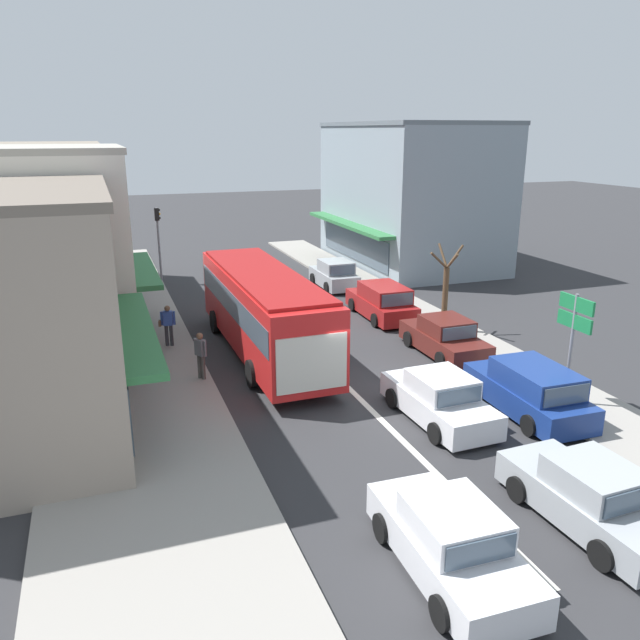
# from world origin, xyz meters

# --- Properties ---
(ground_plane) EXTENTS (140.00, 140.00, 0.00)m
(ground_plane) POSITION_xyz_m (0.00, 0.00, 0.00)
(ground_plane) COLOR #2D2D30
(lane_centre_line) EXTENTS (0.20, 28.00, 0.01)m
(lane_centre_line) POSITION_xyz_m (0.00, 4.00, 0.00)
(lane_centre_line) COLOR silver
(lane_centre_line) RESTS_ON ground
(sidewalk_left) EXTENTS (5.20, 44.00, 0.14)m
(sidewalk_left) POSITION_xyz_m (-6.80, 6.00, 0.07)
(sidewalk_left) COLOR gray
(sidewalk_left) RESTS_ON ground
(kerb_right) EXTENTS (2.80, 44.00, 0.12)m
(kerb_right) POSITION_xyz_m (6.20, 6.00, 0.06)
(kerb_right) COLOR gray
(kerb_right) RESTS_ON ground
(shopfront_mid_block) EXTENTS (8.91, 7.56, 7.70)m
(shopfront_mid_block) POSITION_xyz_m (-10.18, 8.87, 3.84)
(shopfront_mid_block) COLOR silver
(shopfront_mid_block) RESTS_ON ground
(shopfront_far_end) EXTENTS (7.59, 8.81, 7.67)m
(shopfront_far_end) POSITION_xyz_m (-10.18, 17.18, 3.83)
(shopfront_far_end) COLOR #B2A38E
(shopfront_far_end) RESTS_ON ground
(building_right_far) EXTENTS (8.62, 12.45, 8.77)m
(building_right_far) POSITION_xyz_m (11.48, 18.13, 4.38)
(building_right_far) COLOR #84939E
(building_right_far) RESTS_ON ground
(city_bus) EXTENTS (2.83, 10.88, 3.23)m
(city_bus) POSITION_xyz_m (-1.80, 4.37, 1.88)
(city_bus) COLOR red
(city_bus) RESTS_ON ground
(sedan_behind_bus_near) EXTENTS (1.98, 4.24, 1.47)m
(sedan_behind_bus_near) POSITION_xyz_m (-1.61, -8.83, 0.66)
(sedan_behind_bus_near) COLOR silver
(sedan_behind_bus_near) RESTS_ON ground
(sedan_adjacent_lane_trail) EXTENTS (1.99, 4.25, 1.47)m
(sedan_adjacent_lane_trail) POSITION_xyz_m (1.59, -2.91, 0.66)
(sedan_adjacent_lane_trail) COLOR silver
(sedan_adjacent_lane_trail) RESTS_ON ground
(sedan_adjacent_lane_lead) EXTENTS (2.02, 4.26, 1.47)m
(sedan_adjacent_lane_lead) POSITION_xyz_m (2.05, -8.51, 0.66)
(sedan_adjacent_lane_lead) COLOR #9EA3A8
(sedan_adjacent_lane_lead) RESTS_ON ground
(parked_wagon_kerb_front) EXTENTS (2.03, 4.54, 1.58)m
(parked_wagon_kerb_front) POSITION_xyz_m (4.40, -3.42, 0.75)
(parked_wagon_kerb_front) COLOR navy
(parked_wagon_kerb_front) RESTS_ON ground
(parked_sedan_kerb_second) EXTENTS (1.90, 4.20, 1.47)m
(parked_sedan_kerb_second) POSITION_xyz_m (4.69, 2.02, 0.66)
(parked_sedan_kerb_second) COLOR #561E19
(parked_sedan_kerb_second) RESTS_ON ground
(parked_wagon_kerb_third) EXTENTS (2.00, 4.53, 1.58)m
(parked_wagon_kerb_third) POSITION_xyz_m (4.55, 7.31, 0.75)
(parked_wagon_kerb_third) COLOR maroon
(parked_wagon_kerb_third) RESTS_ON ground
(parked_hatchback_kerb_rear) EXTENTS (1.83, 3.71, 1.54)m
(parked_hatchback_kerb_rear) POSITION_xyz_m (4.55, 13.35, 0.71)
(parked_hatchback_kerb_rear) COLOR #9EA3A8
(parked_hatchback_kerb_rear) RESTS_ON ground
(traffic_light_downstreet) EXTENTS (0.33, 0.24, 4.20)m
(traffic_light_downstreet) POSITION_xyz_m (-4.21, 17.82, 2.85)
(traffic_light_downstreet) COLOR gray
(traffic_light_downstreet) RESTS_ON ground
(directional_road_sign) EXTENTS (0.10, 1.40, 3.60)m
(directional_road_sign) POSITION_xyz_m (5.84, -3.34, 2.70)
(directional_road_sign) COLOR gray
(directional_road_sign) RESTS_ON ground
(street_tree_right) EXTENTS (1.55, 1.56, 3.74)m
(street_tree_right) POSITION_xyz_m (6.09, 4.44, 1.79)
(street_tree_right) COLOR brown
(street_tree_right) RESTS_ON ground
(pedestrian_with_handbag_near) EXTENTS (0.66, 0.32, 1.63)m
(pedestrian_with_handbag_near) POSITION_xyz_m (-5.17, 6.24, 1.07)
(pedestrian_with_handbag_near) COLOR #333338
(pedestrian_with_handbag_near) RESTS_ON sidewalk_left
(pedestrian_browsing_midblock) EXTENTS (0.38, 0.50, 1.63)m
(pedestrian_browsing_midblock) POSITION_xyz_m (-4.53, 2.40, 1.07)
(pedestrian_browsing_midblock) COLOR #4C4742
(pedestrian_browsing_midblock) RESTS_ON sidewalk_left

